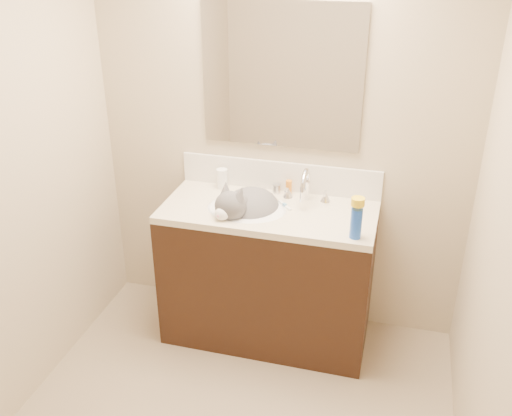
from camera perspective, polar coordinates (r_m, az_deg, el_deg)
The scene contains 16 objects.
room_shell at distance 2.08m, azimuth -5.09°, elevation 3.92°, with size 2.24×2.54×2.52m.
vanity_cabinet at distance 3.41m, azimuth 1.20°, elevation -6.85°, with size 1.20×0.55×0.82m, color black.
counter_slab at distance 3.20m, azimuth 1.27°, elevation -0.38°, with size 1.20×0.55×0.04m, color beige.
basin at distance 3.22m, azimuth -0.94°, elevation -1.16°, with size 0.45×0.36×0.14m, color white.
faucet at distance 3.24m, azimuth 4.97°, elevation 1.97°, with size 0.28×0.20×0.21m.
cat at distance 3.21m, azimuth -0.89°, elevation -0.17°, with size 0.45×0.50×0.35m.
backsplash at distance 3.38m, azimuth 2.37°, elevation 3.21°, with size 1.20×0.02×0.18m, color silver.
mirror at distance 3.20m, azimuth 2.57°, elevation 12.99°, with size 0.90×0.02×0.80m, color white.
pill_bottle at distance 3.43m, azimuth -3.42°, elevation 2.96°, with size 0.07×0.07×0.12m, color white.
pill_label at distance 3.43m, azimuth -3.41°, elevation 2.75°, with size 0.06×0.06×0.04m, color orange.
silver_jar at distance 3.37m, azimuth 2.07°, elevation 1.95°, with size 0.05×0.05×0.05m, color #B7B7BC.
amber_bottle at distance 3.34m, azimuth 3.29°, elevation 2.05°, with size 0.04×0.04×0.09m, color orange.
toothbrush at distance 3.22m, azimuth 2.89°, elevation 0.27°, with size 0.01×0.13×0.01m, color white.
toothbrush_head at distance 3.22m, azimuth 2.89°, elevation 0.32°, with size 0.02×0.03×0.02m, color #5B96C1.
spray_can at distance 2.90m, azimuth 9.97°, elevation -1.52°, with size 0.06×0.06×0.16m, color blue.
spray_cap at distance 2.85m, azimuth 10.16°, elevation 0.62°, with size 0.07×0.07×0.04m, color yellow.
Camera 1 is at (0.68, -1.80, 2.27)m, focal length 40.00 mm.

